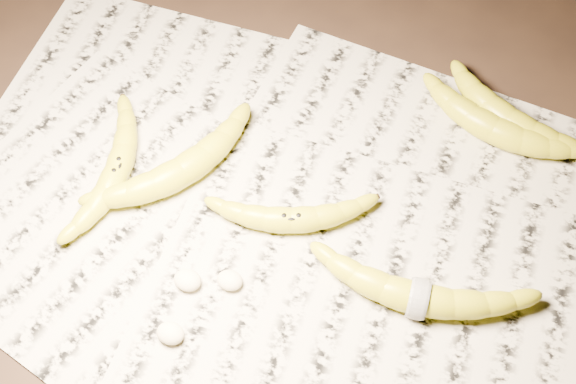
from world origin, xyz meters
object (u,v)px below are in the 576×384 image
(banana_left_b, at_px, (181,170))
(banana_upper_a, at_px, (495,128))
(banana_taped, at_px, (418,297))
(banana_center, at_px, (291,218))
(banana_left_a, at_px, (116,169))
(banana_upper_b, at_px, (510,119))

(banana_left_b, relative_size, banana_upper_a, 1.05)
(banana_taped, xyz_separation_m, banana_upper_a, (0.03, 0.27, -0.00))
(banana_center, height_order, banana_taped, banana_taped)
(banana_left_a, distance_m, banana_left_b, 0.08)
(banana_left_a, bearing_deg, banana_upper_b, -67.64)
(banana_left_a, distance_m, banana_upper_b, 0.52)
(banana_center, distance_m, banana_upper_a, 0.30)
(banana_left_a, height_order, banana_left_b, banana_left_b)
(banana_upper_a, relative_size, banana_upper_b, 1.05)
(banana_upper_b, bearing_deg, banana_left_b, -127.39)
(banana_left_a, distance_m, banana_center, 0.23)
(banana_left_b, distance_m, banana_taped, 0.34)
(banana_taped, bearing_deg, banana_upper_b, 75.07)
(banana_left_b, height_order, banana_upper_a, banana_left_b)
(banana_left_b, bearing_deg, banana_upper_a, -26.78)
(banana_left_b, relative_size, banana_taped, 0.91)
(banana_left_a, height_order, banana_center, same)
(banana_upper_a, distance_m, banana_upper_b, 0.03)
(banana_center, height_order, banana_upper_a, banana_upper_a)
(banana_upper_a, bearing_deg, banana_left_b, -138.85)
(banana_left_b, xyz_separation_m, banana_taped, (0.33, -0.06, -0.00))
(banana_upper_b, bearing_deg, banana_taped, -77.16)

